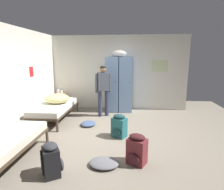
{
  "coord_description": "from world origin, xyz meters",
  "views": [
    {
      "loc": [
        0.43,
        -4.23,
        1.88
      ],
      "look_at": [
        0.0,
        0.24,
        0.95
      ],
      "focal_mm": 30.24,
      "sensor_mm": 36.0,
      "label": 1
    }
  ],
  "objects_px": {
    "backpack_maroon": "(137,150)",
    "clothes_pile_grey": "(104,163)",
    "locker_bank": "(119,83)",
    "bedding_heap": "(57,98)",
    "lotion_bottle": "(62,92)",
    "water_bottle": "(58,91)",
    "bed_left_front": "(0,144)",
    "backpack_black": "(52,160)",
    "person_traveler": "(103,86)",
    "clothes_pile_denim": "(88,124)",
    "shelf_unit": "(61,100)",
    "bed_left_rear": "(55,107)",
    "backpack_teal": "(119,126)"
  },
  "relations": [
    {
      "from": "person_traveler",
      "to": "lotion_bottle",
      "type": "bearing_deg",
      "value": 158.49
    },
    {
      "from": "locker_bank",
      "to": "backpack_maroon",
      "type": "xyz_separation_m",
      "value": [
        0.51,
        -3.3,
        -0.71
      ]
    },
    {
      "from": "water_bottle",
      "to": "backpack_black",
      "type": "distance_m",
      "value": 4.05
    },
    {
      "from": "backpack_black",
      "to": "bedding_heap",
      "type": "bearing_deg",
      "value": 109.36
    },
    {
      "from": "bedding_heap",
      "to": "backpack_maroon",
      "type": "height_order",
      "value": "bedding_heap"
    },
    {
      "from": "clothes_pile_grey",
      "to": "bedding_heap",
      "type": "bearing_deg",
      "value": 126.22
    },
    {
      "from": "backpack_black",
      "to": "bed_left_front",
      "type": "bearing_deg",
      "value": 168.4
    },
    {
      "from": "backpack_black",
      "to": "clothes_pile_denim",
      "type": "height_order",
      "value": "backpack_black"
    },
    {
      "from": "bed_left_front",
      "to": "clothes_pile_grey",
      "type": "relative_size",
      "value": 3.6
    },
    {
      "from": "bed_left_rear",
      "to": "shelf_unit",
      "type": "bearing_deg",
      "value": 102.26
    },
    {
      "from": "backpack_black",
      "to": "clothes_pile_denim",
      "type": "xyz_separation_m",
      "value": [
        0.09,
        2.24,
        -0.21
      ]
    },
    {
      "from": "shelf_unit",
      "to": "bed_left_rear",
      "type": "height_order",
      "value": "shelf_unit"
    },
    {
      "from": "bed_left_front",
      "to": "clothes_pile_denim",
      "type": "distance_m",
      "value": 2.33
    },
    {
      "from": "bed_left_rear",
      "to": "backpack_teal",
      "type": "height_order",
      "value": "backpack_teal"
    },
    {
      "from": "water_bottle",
      "to": "clothes_pile_denim",
      "type": "distance_m",
      "value": 2.2
    },
    {
      "from": "bed_left_front",
      "to": "locker_bank",
      "type": "bearing_deg",
      "value": 62.5
    },
    {
      "from": "locker_bank",
      "to": "person_traveler",
      "type": "xyz_separation_m",
      "value": [
        -0.46,
        -0.64,
        -0.01
      ]
    },
    {
      "from": "backpack_maroon",
      "to": "clothes_pile_grey",
      "type": "bearing_deg",
      "value": -167.82
    },
    {
      "from": "locker_bank",
      "to": "bedding_heap",
      "type": "height_order",
      "value": "locker_bank"
    },
    {
      "from": "person_traveler",
      "to": "backpack_black",
      "type": "relative_size",
      "value": 2.89
    },
    {
      "from": "person_traveler",
      "to": "lotion_bottle",
      "type": "distance_m",
      "value": 1.72
    },
    {
      "from": "bed_left_front",
      "to": "backpack_teal",
      "type": "xyz_separation_m",
      "value": [
        1.99,
        1.36,
        -0.12
      ]
    },
    {
      "from": "clothes_pile_denim",
      "to": "backpack_black",
      "type": "bearing_deg",
      "value": -92.21
    },
    {
      "from": "bedding_heap",
      "to": "backpack_maroon",
      "type": "bearing_deg",
      "value": -44.42
    },
    {
      "from": "person_traveler",
      "to": "water_bottle",
      "type": "xyz_separation_m",
      "value": [
        -1.73,
        0.68,
        -0.3
      ]
    },
    {
      "from": "shelf_unit",
      "to": "backpack_black",
      "type": "xyz_separation_m",
      "value": [
        1.26,
        -3.79,
        -0.09
      ]
    },
    {
      "from": "lotion_bottle",
      "to": "clothes_pile_grey",
      "type": "bearing_deg",
      "value": -59.8
    },
    {
      "from": "locker_bank",
      "to": "clothes_pile_grey",
      "type": "relative_size",
      "value": 3.92
    },
    {
      "from": "water_bottle",
      "to": "clothes_pile_grey",
      "type": "xyz_separation_m",
      "value": [
        2.13,
        -3.47,
        -0.61
      ]
    },
    {
      "from": "locker_bank",
      "to": "backpack_maroon",
      "type": "height_order",
      "value": "locker_bank"
    },
    {
      "from": "water_bottle",
      "to": "backpack_teal",
      "type": "bearing_deg",
      "value": -44.01
    },
    {
      "from": "bedding_heap",
      "to": "person_traveler",
      "type": "height_order",
      "value": "person_traveler"
    },
    {
      "from": "bedding_heap",
      "to": "clothes_pile_grey",
      "type": "distance_m",
      "value": 3.02
    },
    {
      "from": "backpack_teal",
      "to": "backpack_maroon",
      "type": "bearing_deg",
      "value": -71.07
    },
    {
      "from": "backpack_teal",
      "to": "shelf_unit",
      "type": "bearing_deg",
      "value": 135.24
    },
    {
      "from": "person_traveler",
      "to": "backpack_maroon",
      "type": "distance_m",
      "value": 2.92
    },
    {
      "from": "water_bottle",
      "to": "clothes_pile_grey",
      "type": "relative_size",
      "value": 0.38
    },
    {
      "from": "water_bottle",
      "to": "backpack_maroon",
      "type": "bearing_deg",
      "value": -51.12
    },
    {
      "from": "person_traveler",
      "to": "backpack_black",
      "type": "height_order",
      "value": "person_traveler"
    },
    {
      "from": "shelf_unit",
      "to": "water_bottle",
      "type": "distance_m",
      "value": 0.32
    },
    {
      "from": "backpack_teal",
      "to": "clothes_pile_grey",
      "type": "bearing_deg",
      "value": -98.57
    },
    {
      "from": "backpack_teal",
      "to": "person_traveler",
      "type": "bearing_deg",
      "value": 110.79
    },
    {
      "from": "locker_bank",
      "to": "bedding_heap",
      "type": "bearing_deg",
      "value": -150.17
    },
    {
      "from": "backpack_black",
      "to": "clothes_pile_denim",
      "type": "bearing_deg",
      "value": 87.79
    },
    {
      "from": "water_bottle",
      "to": "clothes_pile_grey",
      "type": "bearing_deg",
      "value": -58.4
    },
    {
      "from": "locker_bank",
      "to": "clothes_pile_grey",
      "type": "height_order",
      "value": "locker_bank"
    },
    {
      "from": "backpack_maroon",
      "to": "backpack_teal",
      "type": "distance_m",
      "value": 1.17
    },
    {
      "from": "lotion_bottle",
      "to": "clothes_pile_grey",
      "type": "relative_size",
      "value": 0.34
    },
    {
      "from": "lotion_bottle",
      "to": "backpack_teal",
      "type": "distance_m",
      "value": 3.1
    },
    {
      "from": "shelf_unit",
      "to": "bed_left_rear",
      "type": "xyz_separation_m",
      "value": [
        0.25,
        -1.15,
        0.04
      ]
    }
  ]
}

